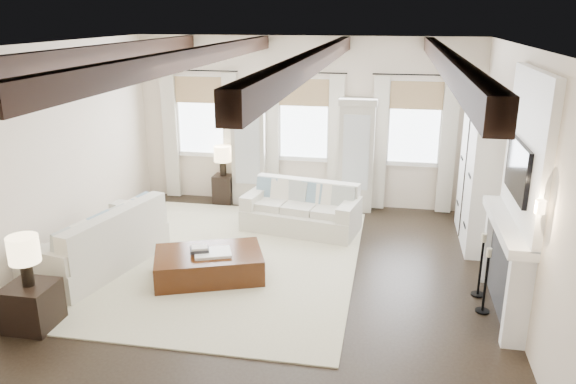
% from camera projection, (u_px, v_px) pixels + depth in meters
% --- Properties ---
extents(ground, '(7.50, 7.50, 0.00)m').
position_uv_depth(ground, '(260.00, 289.00, 7.66)').
color(ground, black).
rests_on(ground, ground).
extents(room_shell, '(6.54, 7.54, 3.22)m').
position_uv_depth(room_shell, '(325.00, 141.00, 7.79)').
color(room_shell, beige).
rests_on(room_shell, ground).
extents(area_rug, '(4.16, 4.82, 0.02)m').
position_uv_depth(area_rug, '(218.00, 259.00, 8.55)').
color(area_rug, beige).
rests_on(area_rug, ground).
extents(sofa_back, '(2.07, 1.22, 0.83)m').
position_uv_depth(sofa_back, '(302.00, 211.00, 9.66)').
color(sofa_back, beige).
rests_on(sofa_back, ground).
extents(sofa_left, '(1.43, 2.32, 0.93)m').
position_uv_depth(sofa_left, '(101.00, 245.00, 8.15)').
color(sofa_left, beige).
rests_on(sofa_left, ground).
extents(ottoman, '(1.71, 1.39, 0.39)m').
position_uv_depth(ottoman, '(209.00, 265.00, 7.92)').
color(ottoman, black).
rests_on(ottoman, ground).
extents(tray, '(0.60, 0.53, 0.04)m').
position_uv_depth(tray, '(213.00, 253.00, 7.80)').
color(tray, white).
rests_on(tray, ottoman).
extents(book_lower, '(0.31, 0.28, 0.04)m').
position_uv_depth(book_lower, '(199.00, 250.00, 7.81)').
color(book_lower, '#262628').
rests_on(book_lower, tray).
extents(book_upper, '(0.27, 0.24, 0.03)m').
position_uv_depth(book_upper, '(200.00, 247.00, 7.79)').
color(book_upper, beige).
rests_on(book_upper, book_lower).
extents(side_table_front, '(0.55, 0.55, 0.55)m').
position_uv_depth(side_table_front, '(32.00, 306.00, 6.66)').
color(side_table_front, black).
rests_on(side_table_front, ground).
extents(lamp_front, '(0.36, 0.36, 0.62)m').
position_uv_depth(lamp_front, '(24.00, 252.00, 6.45)').
color(lamp_front, black).
rests_on(lamp_front, side_table_front).
extents(side_table_back, '(0.38, 0.38, 0.56)m').
position_uv_depth(side_table_back, '(224.00, 189.00, 11.05)').
color(side_table_back, black).
rests_on(side_table_back, ground).
extents(lamp_back, '(0.34, 0.34, 0.58)m').
position_uv_depth(lamp_back, '(223.00, 156.00, 10.85)').
color(lamp_back, black).
rests_on(lamp_back, side_table_back).
extents(candlestick_near, '(0.18, 0.18, 0.87)m').
position_uv_depth(candlestick_near, '(485.00, 286.00, 6.96)').
color(candlestick_near, black).
rests_on(candlestick_near, ground).
extents(candlestick_far, '(0.18, 0.18, 0.88)m').
position_uv_depth(candlestick_far, '(480.00, 270.00, 7.37)').
color(candlestick_far, black).
rests_on(candlestick_far, ground).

